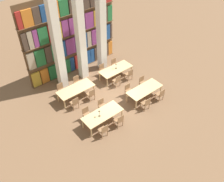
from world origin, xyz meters
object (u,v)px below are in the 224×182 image
object	(u,v)px
chair_1	(87,114)
desk_lamp_0	(99,112)
pillar_center	(80,37)
chair_13	(103,70)
chair_10	(91,94)
chair_15	(115,64)
chair_11	(77,82)
pillar_right	(101,29)
chair_3	(102,105)
chair_0	(103,130)
chair_12	(117,80)
reading_table_2	(76,89)
reading_table_1	(145,90)
chair_4	(146,103)
chair_9	(61,89)
chair_6	(160,94)
reading_table_3	(116,70)
reading_table_0	(103,115)
pillar_left	(57,46)
chair_2	(119,120)
chair_8	(75,103)
chair_7	(143,82)
chair_14	(129,74)
desk_lamp_1	(116,65)

from	to	relation	value
chair_1	desk_lamp_0	size ratio (longest dim) A/B	2.00
pillar_center	chair_1	bearing A→B (deg)	-121.86
chair_13	pillar_center	bearing A→B (deg)	-37.12
chair_10	chair_15	size ratio (longest dim) A/B	1.00
chair_1	chair_11	distance (m)	2.96
chair_1	chair_13	bearing A→B (deg)	-139.74
chair_15	desk_lamp_0	bearing A→B (deg)	41.36
pillar_right	chair_3	distance (m)	5.13
pillar_right	desk_lamp_0	size ratio (longest dim) A/B	13.62
chair_0	chair_3	bearing A→B (deg)	54.66
chair_12	reading_table_2	bearing A→B (deg)	164.41
reading_table_1	chair_4	size ratio (longest dim) A/B	2.61
desk_lamp_0	chair_9	size ratio (longest dim) A/B	0.50
chair_6	reading_table_2	bearing A→B (deg)	138.12
chair_3	reading_table_3	bearing A→B (deg)	-143.78
chair_1	chair_3	xyz separation A→B (m)	(1.08, 0.00, 0.00)
reading_table_3	chair_13	size ratio (longest dim) A/B	2.61
reading_table_0	pillar_left	bearing A→B (deg)	89.58
pillar_center	reading_table_0	world-z (taller)	pillar_center
chair_2	chair_13	distance (m)	4.78
chair_2	pillar_left	bearing A→B (deg)	95.82
chair_0	chair_11	xyz separation A→B (m)	(1.16, 4.25, 0.00)
chair_8	chair_10	bearing A→B (deg)	0.00
pillar_right	reading_table_1	distance (m)	4.87
pillar_right	chair_7	xyz separation A→B (m)	(0.60, -3.50, -2.52)
chair_1	reading_table_1	size ratio (longest dim) A/B	0.38
chair_14	chair_11	bearing A→B (deg)	154.48
pillar_left	chair_6	world-z (taller)	pillar_left
reading_table_0	chair_9	world-z (taller)	chair_9
pillar_left	chair_15	bearing A→B (deg)	-11.88
pillar_center	chair_13	world-z (taller)	pillar_center
pillar_center	chair_15	size ratio (longest dim) A/B	6.82
chair_6	pillar_left	bearing A→B (deg)	127.44
pillar_left	chair_11	bearing A→B (deg)	-54.00
pillar_left	chair_4	xyz separation A→B (m)	(2.62, -5.03, -2.52)
chair_7	desk_lamp_0	bearing A→B (deg)	11.29
reading_table_2	chair_7	bearing A→B (deg)	-26.57
pillar_left	chair_7	distance (m)	5.79
chair_14	desk_lamp_1	distance (m)	1.07
chair_6	desk_lamp_1	xyz separation A→B (m)	(-0.60, 3.50, 0.52)
reading_table_1	chair_6	world-z (taller)	chair_6
chair_3	chair_2	bearing A→B (deg)	90.00
reading_table_1	desk_lamp_1	xyz separation A→B (m)	(0.02, 2.74, 0.33)
chair_11	chair_12	bearing A→B (deg)	144.02
chair_6	reading_table_3	world-z (taller)	chair_6
desk_lamp_0	chair_6	distance (m)	4.21
reading_table_0	chair_13	distance (m)	4.43
chair_6	chair_10	bearing A→B (deg)	140.47
chair_9	chair_11	xyz separation A→B (m)	(1.19, 0.00, 0.00)
pillar_right	chair_14	xyz separation A→B (m)	(0.50, -2.32, -2.52)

